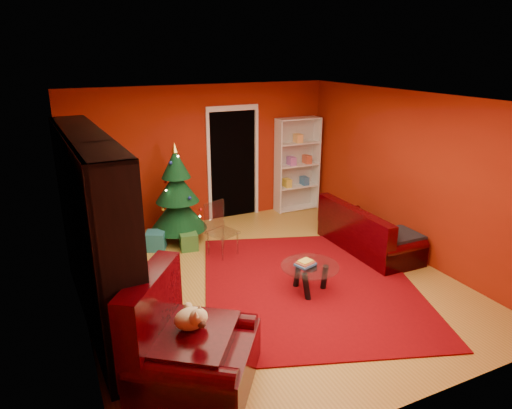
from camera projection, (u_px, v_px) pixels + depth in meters
name	position (u px, v px, depth m)	size (l,w,h in m)	color
floor	(268.00, 282.00, 6.64)	(5.00, 5.50, 0.05)	olive
ceiling	(269.00, 96.00, 5.78)	(5.00, 5.50, 0.05)	silver
wall_back	(203.00, 155.00, 8.59)	(5.00, 0.05, 2.60)	maroon
wall_left	(71.00, 224.00, 5.20)	(0.05, 5.50, 2.60)	maroon
wall_right	(411.00, 175.00, 7.23)	(0.05, 5.50, 2.60)	maroon
doorway	(233.00, 165.00, 8.87)	(1.06, 0.60, 2.16)	black
rug	(309.00, 285.00, 6.50)	(2.95, 3.44, 0.02)	#710509
media_unit	(95.00, 232.00, 5.34)	(0.47, 3.04, 2.33)	black
christmas_tree	(177.00, 194.00, 7.81)	(0.98, 0.98, 1.74)	black
gift_box_teal	(156.00, 241.00, 7.63)	(0.31, 0.31, 0.31)	#1D6F80
gift_box_green	(189.00, 241.00, 7.64)	(0.28, 0.28, 0.28)	#2F6E2C
gift_box_red	(164.00, 229.00, 8.23)	(0.23, 0.23, 0.23)	maroon
white_bookshelf	(297.00, 165.00, 9.31)	(0.91, 0.33, 1.96)	white
armchair	(195.00, 342.00, 4.46)	(1.21, 1.21, 0.95)	black
dog	(191.00, 319.00, 4.44)	(0.40, 0.30, 0.31)	beige
sofa	(370.00, 227.00, 7.55)	(1.84, 0.83, 0.79)	black
coffee_table	(309.00, 278.00, 6.26)	(0.80, 0.80, 0.50)	gray
acrylic_chair	(223.00, 233.00, 7.32)	(0.41, 0.45, 0.80)	#66605B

